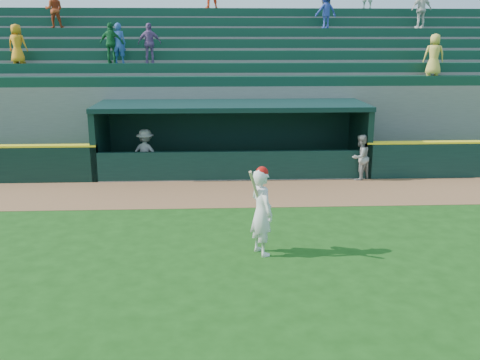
{
  "coord_description": "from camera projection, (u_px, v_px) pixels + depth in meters",
  "views": [
    {
      "loc": [
        -0.6,
        -10.97,
        4.63
      ],
      "look_at": [
        0.0,
        1.6,
        1.3
      ],
      "focal_mm": 40.0,
      "sensor_mm": 36.0,
      "label": 1
    }
  ],
  "objects": [
    {
      "name": "stands",
      "position": [
        227.0,
        91.0,
        23.33
      ],
      "size": [
        34.5,
        6.25,
        7.62
      ],
      "color": "slate",
      "rests_on": "ground"
    },
    {
      "name": "dugout_player_front",
      "position": [
        360.0,
        157.0,
        17.96
      ],
      "size": [
        0.95,
        0.92,
        1.54
      ],
      "primitive_type": "imported",
      "rotation": [
        0.0,
        0.0,
        3.8
      ],
      "color": "gray",
      "rests_on": "ground"
    },
    {
      "name": "ground",
      "position": [
        243.0,
        255.0,
        11.8
      ],
      "size": [
        120.0,
        120.0,
        0.0
      ],
      "primitive_type": "plane",
      "color": "#164310",
      "rests_on": "ground"
    },
    {
      "name": "batter_at_plate",
      "position": [
        262.0,
        211.0,
        11.66
      ],
      "size": [
        0.72,
        0.87,
        2.01
      ],
      "color": "silver",
      "rests_on": "ground"
    },
    {
      "name": "dugout_player_inside",
      "position": [
        146.0,
        153.0,
        18.4
      ],
      "size": [
        1.2,
        0.91,
        1.65
      ],
      "primitive_type": "imported",
      "rotation": [
        0.0,
        0.0,
        2.83
      ],
      "color": "gray",
      "rests_on": "ground"
    },
    {
      "name": "warning_track",
      "position": [
        235.0,
        193.0,
        16.53
      ],
      "size": [
        40.0,
        3.0,
        0.01
      ],
      "primitive_type": "cube",
      "color": "brown",
      "rests_on": "ground"
    },
    {
      "name": "dugout",
      "position": [
        232.0,
        133.0,
        19.19
      ],
      "size": [
        9.4,
        2.8,
        2.46
      ],
      "color": "slate",
      "rests_on": "ground"
    }
  ]
}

